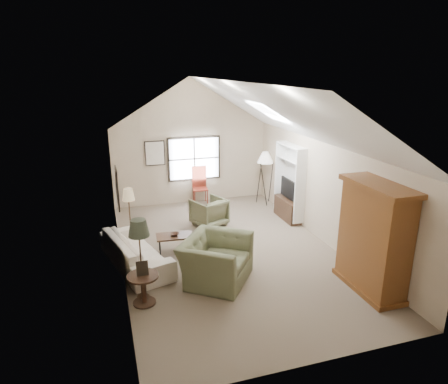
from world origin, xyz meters
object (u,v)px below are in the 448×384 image
object	(u,v)px
sofa	(135,251)
side_table	(144,289)
armoire	(374,238)
side_chair	(200,186)
armchair_far	(209,212)
coffee_table	(175,244)
armchair_near	(216,260)

from	to	relation	value
sofa	side_table	xyz separation A→B (m)	(0.00, -1.60, -0.05)
side_table	armoire	bearing A→B (deg)	-10.26
side_table	side_chair	bearing A→B (deg)	65.54
sofa	armchair_far	xyz separation A→B (m)	(2.20, 1.83, 0.04)
armchair_far	coffee_table	distance (m)	1.91
armoire	sofa	world-z (taller)	armoire
armchair_far	side_table	size ratio (longest dim) A/B	1.44
sofa	coffee_table	distance (m)	1.04
side_chair	sofa	bearing A→B (deg)	-116.78
armchair_near	side_table	world-z (taller)	armchair_near
sofa	side_chair	xyz separation A→B (m)	(2.41, 3.71, 0.26)
side_chair	armchair_far	bearing A→B (deg)	-90.22
armoire	coffee_table	size ratio (longest dim) A/B	2.54
armoire	side_chair	xyz separation A→B (m)	(-1.97, 6.10, -0.50)
armoire	armchair_far	world-z (taller)	armoire
armchair_far	armoire	bearing A→B (deg)	94.58
coffee_table	side_table	size ratio (longest dim) A/B	1.46
armchair_near	armchair_far	xyz separation A→B (m)	(0.66, 3.00, -0.07)
armchair_far	side_chair	bearing A→B (deg)	-119.24
sofa	side_table	world-z (taller)	sofa
coffee_table	side_chair	world-z (taller)	side_chair
coffee_table	armchair_near	bearing A→B (deg)	-69.60
sofa	side_chair	distance (m)	4.43
armoire	sofa	bearing A→B (deg)	151.35
coffee_table	side_table	distance (m)	2.20
coffee_table	side_table	world-z (taller)	side_table
coffee_table	side_table	bearing A→B (deg)	-115.79
armchair_near	side_table	size ratio (longest dim) A/B	2.39
armoire	side_table	size ratio (longest dim) A/B	3.71
sofa	coffee_table	xyz separation A→B (m)	(0.96, 0.38, -0.12)
armoire	side_chair	size ratio (longest dim) A/B	1.83
side_table	coffee_table	bearing A→B (deg)	64.21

